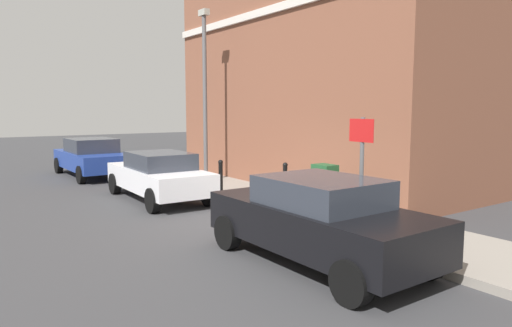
{
  "coord_description": "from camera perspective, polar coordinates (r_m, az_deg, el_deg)",
  "views": [
    {
      "loc": [
        -5.49,
        -8.43,
        2.6
      ],
      "look_at": [
        1.31,
        1.31,
        1.2
      ],
      "focal_mm": 32.34,
      "sensor_mm": 36.0,
      "label": 1
    }
  ],
  "objects": [
    {
      "name": "corner_building",
      "position": [
        17.05,
        10.04,
        14.51
      ],
      "size": [
        6.49,
        11.14,
        9.88
      ],
      "color": "brown",
      "rests_on": "ground"
    },
    {
      "name": "ground",
      "position": [
        10.39,
        -1.8,
        -7.77
      ],
      "size": [
        80.0,
        80.0,
        0.0
      ],
      "primitive_type": "plane",
      "color": "#38383A"
    },
    {
      "name": "bollard_near_cabinet",
      "position": [
        12.39,
        3.62,
        -2.09
      ],
      "size": [
        0.14,
        0.14,
        1.04
      ],
      "color": "black",
      "rests_on": "sidewalk"
    },
    {
      "name": "car_white",
      "position": [
        13.54,
        -11.93,
        -1.39
      ],
      "size": [
        1.88,
        4.31,
        1.38
      ],
      "rotation": [
        0.0,
        0.0,
        1.55
      ],
      "color": "silver",
      "rests_on": "ground"
    },
    {
      "name": "sidewalk",
      "position": [
        16.45,
        -7.39,
        -2.16
      ],
      "size": [
        2.39,
        30.0,
        0.15
      ],
      "primitive_type": "cube",
      "color": "gray",
      "rests_on": "ground"
    },
    {
      "name": "car_black",
      "position": [
        7.87,
        7.73,
        -6.79
      ],
      "size": [
        1.91,
        4.2,
        1.47
      ],
      "rotation": [
        0.0,
        0.0,
        1.58
      ],
      "color": "black",
      "rests_on": "ground"
    },
    {
      "name": "car_blue",
      "position": [
        19.02,
        -19.67,
        0.77
      ],
      "size": [
        1.99,
        4.48,
        1.48
      ],
      "rotation": [
        0.0,
        0.0,
        1.58
      ],
      "color": "navy",
      "rests_on": "ground"
    },
    {
      "name": "bollard_far_kerb",
      "position": [
        13.04,
        -4.39,
        -1.65
      ],
      "size": [
        0.14,
        0.14,
        1.04
      ],
      "color": "black",
      "rests_on": "sidewalk"
    },
    {
      "name": "utility_cabinet",
      "position": [
        11.11,
        8.46,
        -3.29
      ],
      "size": [
        0.46,
        0.61,
        1.15
      ],
      "color": "#1E4C28",
      "rests_on": "sidewalk"
    },
    {
      "name": "lamppost",
      "position": [
        15.77,
        -6.34,
        9.24
      ],
      "size": [
        0.2,
        0.44,
        5.72
      ],
      "color": "#59595B",
      "rests_on": "sidewalk"
    },
    {
      "name": "street_sign",
      "position": [
        9.02,
        12.92,
        0.59
      ],
      "size": [
        0.08,
        0.6,
        2.3
      ],
      "color": "#59595B",
      "rests_on": "sidewalk"
    }
  ]
}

